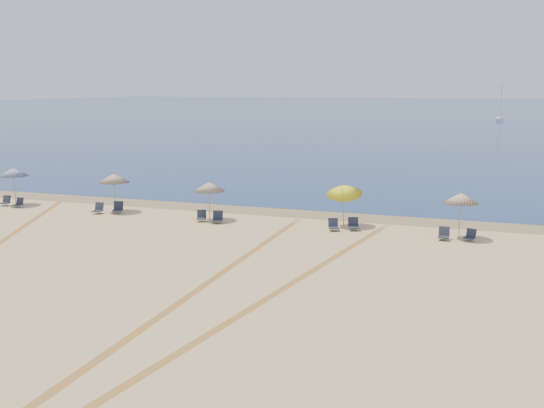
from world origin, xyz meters
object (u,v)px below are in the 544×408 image
at_px(chair_0, 6,201).
at_px(chair_7, 354,225).
at_px(umbrella_2, 209,187).
at_px(chair_4, 202,216).
at_px(chair_6, 334,225).
at_px(chair_1, 19,203).
at_px(chair_9, 470,235).
at_px(chair_8, 444,234).
at_px(umbrella_0, 13,172).
at_px(chair_2, 98,209).
at_px(chair_3, 118,208).
at_px(umbrella_4, 461,198).
at_px(chair_5, 218,218).
at_px(umbrella_3, 344,189).
at_px(umbrella_1, 114,178).
at_px(sailboat_0, 500,109).

height_order(chair_0, chair_7, chair_7).
relative_size(umbrella_2, chair_0, 3.41).
bearing_deg(chair_4, chair_6, -20.44).
xyz_separation_m(chair_1, chair_9, (29.07, -0.07, -0.00)).
bearing_deg(chair_1, chair_8, -4.44).
relative_size(umbrella_0, chair_2, 3.63).
relative_size(chair_0, chair_9, 0.96).
distance_m(umbrella_2, chair_3, 6.72).
relative_size(chair_1, chair_7, 0.76).
bearing_deg(umbrella_4, chair_8, -141.20).
bearing_deg(chair_5, chair_3, 158.76).
bearing_deg(chair_9, umbrella_4, 168.25).
bearing_deg(chair_5, umbrella_3, -3.70).
height_order(chair_4, chair_8, chair_8).
bearing_deg(umbrella_2, chair_7, 0.72).
bearing_deg(chair_3, umbrella_3, -15.63).
relative_size(umbrella_2, chair_7, 2.82).
bearing_deg(umbrella_1, chair_1, -174.05).
relative_size(chair_3, chair_8, 1.27).
height_order(umbrella_0, chair_1, umbrella_0).
bearing_deg(chair_2, chair_4, -5.77).
bearing_deg(umbrella_0, chair_5, -3.16).
bearing_deg(chair_8, chair_2, -179.84).
xyz_separation_m(umbrella_1, sailboat_0, (28.25, 122.55, 0.44)).
distance_m(chair_0, chair_5, 15.94).
bearing_deg(sailboat_0, umbrella_2, -95.65).
bearing_deg(umbrella_0, chair_3, -0.93).
xyz_separation_m(chair_8, chair_9, (1.33, 0.25, -0.03)).
distance_m(chair_0, chair_2, 7.55).
distance_m(umbrella_0, chair_4, 14.47).
xyz_separation_m(umbrella_4, chair_1, (-28.49, -0.28, -1.92)).
relative_size(umbrella_0, chair_9, 3.56).
height_order(umbrella_2, chair_9, umbrella_2).
distance_m(umbrella_2, chair_1, 14.02).
relative_size(umbrella_4, chair_4, 3.14).
bearing_deg(chair_5, umbrella_2, 126.93).
height_order(umbrella_4, chair_3, umbrella_4).
bearing_deg(sailboat_0, chair_1, -101.76).
relative_size(umbrella_0, umbrella_4, 1.03).
bearing_deg(sailboat_0, chair_5, -95.25).
relative_size(chair_0, chair_3, 0.81).
xyz_separation_m(umbrella_0, chair_5, (15.44, -0.85, -1.96)).
xyz_separation_m(chair_0, chair_2, (7.55, -0.28, 0.00)).
bearing_deg(chair_1, umbrella_4, -3.21).
xyz_separation_m(umbrella_1, chair_3, (0.41, -0.31, -1.88)).
distance_m(umbrella_3, chair_5, 7.70).
bearing_deg(chair_8, umbrella_2, 178.12).
bearing_deg(sailboat_0, chair_6, -92.08).
bearing_deg(chair_1, sailboat_0, 70.26).
bearing_deg(umbrella_3, umbrella_2, -173.41).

